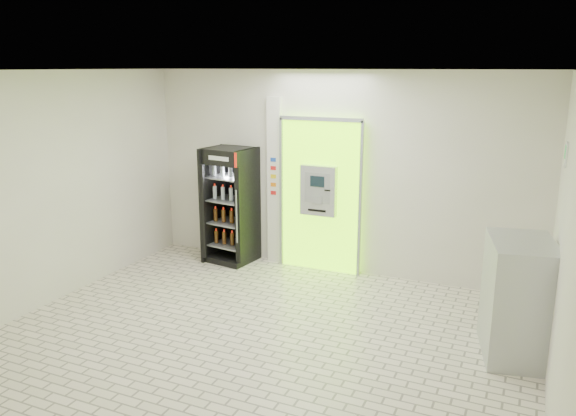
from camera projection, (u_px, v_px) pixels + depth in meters
The scene contains 7 objects.
ground at pixel (261, 337), 6.48m from camera, with size 6.00×6.00×0.00m, color beige.
room_shell at pixel (259, 181), 6.03m from camera, with size 6.00×6.00×6.00m.
atm_assembly at pixel (321, 195), 8.41m from camera, with size 1.30×0.24×2.33m.
pillar at pixel (275, 181), 8.72m from camera, with size 0.22×0.11×2.60m.
beverage_cooler at pixel (231, 207), 8.86m from camera, with size 0.77×0.72×1.82m.
steel_cabinet at pixel (518, 299), 5.96m from camera, with size 0.83×1.07×1.28m.
exit_sign at pixel (566, 154), 6.02m from camera, with size 0.02×0.22×0.26m.
Camera 1 is at (2.69, -5.28, 3.04)m, focal length 35.00 mm.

